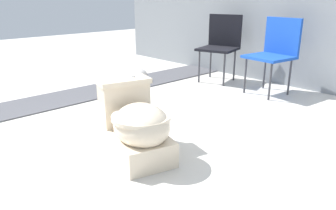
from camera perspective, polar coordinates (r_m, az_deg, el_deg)
The scene contains 6 objects.
ground_plane at distance 2.50m, azimuth -11.34°, elevation -7.02°, with size 14.00×14.00×0.00m, color beige.
gravel_strip at distance 3.80m, azimuth -15.36°, elevation 1.70°, with size 0.56×8.00×0.01m, color #4C4C51.
toilet at distance 2.25m, azimuth -5.59°, elevation -3.61°, with size 0.70×0.52×0.52m.
folding_chair_left at distance 4.32m, azimuth 9.27°, elevation 10.99°, with size 0.54×0.54×0.83m.
folding_chair_middle at distance 3.86m, azimuth 18.23°, elevation 9.43°, with size 0.49×0.49×0.83m.
boulder_near at distance 4.28m, azimuth -5.29°, elevation 5.28°, with size 0.30×0.23×0.17m, color #B7B2AD.
Camera 1 is at (1.95, -1.14, 1.06)m, focal length 35.00 mm.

